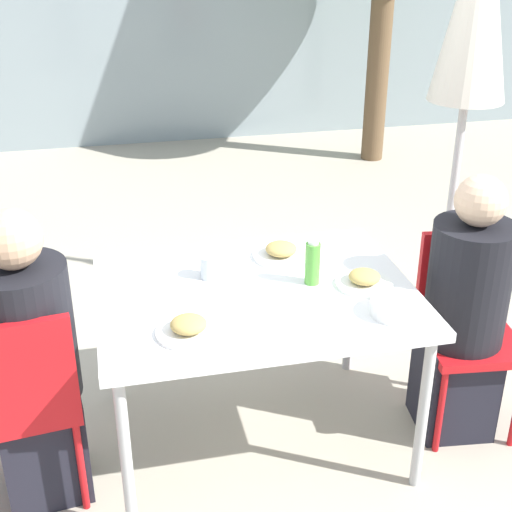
{
  "coord_description": "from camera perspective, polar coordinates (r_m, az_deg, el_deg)",
  "views": [
    {
      "loc": [
        -0.55,
        -2.45,
        2.12
      ],
      "look_at": [
        0.0,
        0.0,
        0.9
      ],
      "focal_mm": 50.0,
      "sensor_mm": 36.0,
      "label": 1
    }
  ],
  "objects": [
    {
      "name": "plate_0",
      "position": [
        2.91,
        8.66,
        -1.91
      ],
      "size": [
        0.23,
        0.23,
        0.07
      ],
      "color": "white",
      "rests_on": "dining_table"
    },
    {
      "name": "chair_left",
      "position": [
        2.79,
        -18.22,
        -10.55
      ],
      "size": [
        0.44,
        0.44,
        0.88
      ],
      "rotation": [
        0.0,
        0.0,
        0.12
      ],
      "color": "red",
      "rests_on": "ground"
    },
    {
      "name": "bottle",
      "position": [
        2.88,
        4.55,
        -0.52
      ],
      "size": [
        0.06,
        0.06,
        0.19
      ],
      "color": "#51A338",
      "rests_on": "dining_table"
    },
    {
      "name": "dining_table",
      "position": [
        2.89,
        0.0,
        -3.72
      ],
      "size": [
        1.26,
        0.96,
        0.75
      ],
      "color": "white",
      "rests_on": "ground"
    },
    {
      "name": "ground_plane",
      "position": [
        3.29,
        0.0,
        -14.27
      ],
      "size": [
        24.0,
        24.0,
        0.0
      ],
      "primitive_type": "plane",
      "color": "#B2A893"
    },
    {
      "name": "drinking_cup",
      "position": [
        2.94,
        -3.73,
        -0.87
      ],
      "size": [
        0.08,
        0.08,
        0.1
      ],
      "color": "silver",
      "rests_on": "dining_table"
    },
    {
      "name": "plate_2",
      "position": [
        3.11,
        2.02,
        0.32
      ],
      "size": [
        0.25,
        0.25,
        0.07
      ],
      "color": "white",
      "rests_on": "dining_table"
    },
    {
      "name": "salad_bowl",
      "position": [
        2.73,
        11.16,
        -4.01
      ],
      "size": [
        0.2,
        0.2,
        0.06
      ],
      "color": "white",
      "rests_on": "dining_table"
    },
    {
      "name": "chair_right",
      "position": [
        3.26,
        16.5,
        -4.62
      ],
      "size": [
        0.44,
        0.44,
        0.88
      ],
      "rotation": [
        0.0,
        0.0,
        3.03
      ],
      "color": "red",
      "rests_on": "ground"
    },
    {
      "name": "closed_umbrella",
      "position": [
        3.78,
        17.17,
        17.89
      ],
      "size": [
        0.39,
        0.39,
        2.25
      ],
      "color": "#333333",
      "rests_on": "ground"
    },
    {
      "name": "person_left",
      "position": [
        2.83,
        -17.44,
        -8.58
      ],
      "size": [
        0.35,
        0.35,
        1.22
      ],
      "rotation": [
        0.0,
        0.0,
        0.12
      ],
      "color": "black",
      "rests_on": "ground"
    },
    {
      "name": "plate_1",
      "position": [
        2.57,
        -5.41,
        -5.74
      ],
      "size": [
        0.24,
        0.24,
        0.07
      ],
      "color": "white",
      "rests_on": "dining_table"
    },
    {
      "name": "person_right",
      "position": [
        3.16,
        16.28,
        -4.7
      ],
      "size": [
        0.34,
        0.34,
        1.2
      ],
      "rotation": [
        0.0,
        0.0,
        3.03
      ],
      "color": "black",
      "rests_on": "ground"
    }
  ]
}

